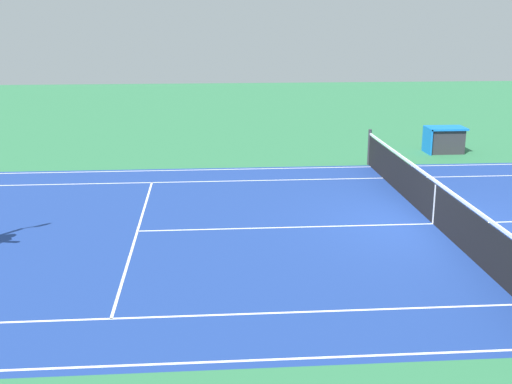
# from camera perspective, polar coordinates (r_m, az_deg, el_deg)

# --- Properties ---
(ground_plane) EXTENTS (60.00, 60.00, 0.00)m
(ground_plane) POSITION_cam_1_polar(r_m,az_deg,el_deg) (14.82, 15.18, -2.69)
(ground_plane) COLOR #2D7247
(court_slab) EXTENTS (24.20, 11.40, 0.00)m
(court_slab) POSITION_cam_1_polar(r_m,az_deg,el_deg) (14.82, 15.18, -2.69)
(court_slab) COLOR navy
(court_slab) RESTS_ON ground_plane
(court_line_markings) EXTENTS (23.85, 11.05, 0.01)m
(court_line_markings) POSITION_cam_1_polar(r_m,az_deg,el_deg) (14.82, 15.18, -2.68)
(court_line_markings) COLOR white
(court_line_markings) RESTS_ON ground_plane
(tennis_net) EXTENTS (0.10, 11.70, 1.08)m
(tennis_net) POSITION_cam_1_polar(r_m,az_deg,el_deg) (14.68, 15.31, -0.87)
(tennis_net) COLOR #2D2D33
(tennis_net) RESTS_ON ground_plane
(equipment_cart_tarped) EXTENTS (1.25, 0.84, 0.85)m
(equipment_cart_tarped) POSITION_cam_1_polar(r_m,az_deg,el_deg) (22.38, 16.06, 4.41)
(equipment_cart_tarped) COLOR #2D2D33
(equipment_cart_tarped) RESTS_ON ground_plane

